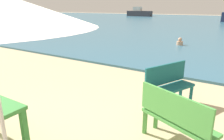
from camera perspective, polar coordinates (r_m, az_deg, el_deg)
name	(u,v)px	position (r m, az deg, el deg)	size (l,w,h in m)	color
bench_teal_center	(168,83)	(4.63, 15.29, -3.57)	(0.82, 1.24, 0.95)	#196066
bench_green_left	(176,117)	(3.31, 17.14, -12.35)	(1.25, 0.77, 0.95)	#4C9E47
swimmer_person	(180,42)	(12.15, 18.19, 7.33)	(0.34, 0.34, 0.41)	tan
boat_barge	(139,13)	(47.41, 7.48, 15.38)	(5.50, 1.50, 2.00)	#38383F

